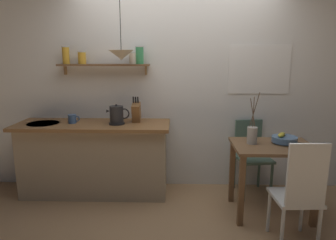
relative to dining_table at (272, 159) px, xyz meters
name	(u,v)px	position (x,y,z in m)	size (l,w,h in m)	color
ground_plane	(176,205)	(-1.01, 0.14, -0.62)	(14.00, 14.00, 0.00)	#A87F56
back_wall	(193,83)	(-0.81, 0.79, 0.73)	(6.80, 0.11, 2.70)	white
kitchen_counter	(95,158)	(-2.01, 0.45, -0.16)	(1.83, 0.63, 0.90)	tan
wall_shelf	(105,60)	(-1.87, 0.63, 1.01)	(1.10, 0.20, 0.34)	brown
dining_table	(272,159)	(0.00, 0.00, 0.00)	(0.83, 0.62, 0.77)	brown
dining_chair_near	(300,192)	(0.06, -0.61, -0.08)	(0.40, 0.41, 1.00)	silver
dining_chair_far	(251,153)	(-0.09, 0.55, -0.11)	(0.45, 0.48, 0.90)	#4C6B5B
fruit_bowl	(284,139)	(0.13, 0.07, 0.20)	(0.26, 0.26, 0.12)	#51759E
twig_vase	(252,135)	(-0.21, 0.05, 0.25)	(0.11, 0.11, 0.55)	#B7B2A8
electric_kettle	(117,115)	(-1.71, 0.39, 0.38)	(0.27, 0.18, 0.24)	black
knife_block	(136,112)	(-1.50, 0.51, 0.40)	(0.09, 0.20, 0.32)	brown
coffee_mug_by_sink	(72,119)	(-2.25, 0.43, 0.33)	(0.14, 0.10, 0.10)	#3D5B89
pendant_lamp	(121,55)	(-1.64, 0.41, 1.08)	(0.29, 0.29, 0.65)	black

